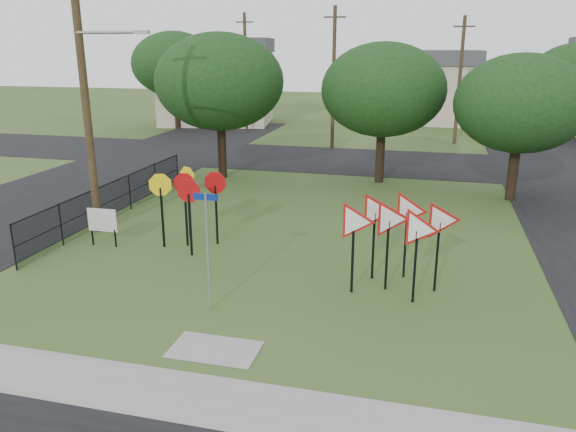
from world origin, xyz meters
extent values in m
plane|color=#2F4D1C|center=(0.00, 0.00, 0.00)|extent=(140.00, 140.00, 0.00)
cube|color=gray|center=(0.00, -4.20, 0.01)|extent=(30.00, 1.60, 0.02)
cube|color=black|center=(-12.00, 10.00, 0.01)|extent=(8.00, 50.00, 0.02)
cube|color=black|center=(0.00, 20.00, 0.01)|extent=(60.00, 8.00, 0.02)
cube|color=gray|center=(0.00, -2.40, 0.01)|extent=(2.00, 1.20, 0.02)
cylinder|color=#96979E|center=(-0.85, -0.54, 1.56)|extent=(0.06, 0.06, 3.13)
cube|color=navy|center=(-0.85, -0.54, 3.04)|extent=(0.65, 0.04, 0.17)
cube|color=black|center=(-3.46, 3.87, 1.04)|extent=(0.06, 0.06, 2.07)
cube|color=black|center=(-2.52, 4.28, 1.04)|extent=(0.06, 0.06, 2.07)
cube|color=black|center=(-2.94, 3.04, 1.04)|extent=(0.06, 0.06, 2.07)
cube|color=black|center=(-4.18, 3.56, 1.04)|extent=(0.06, 0.06, 2.07)
cube|color=black|center=(-3.77, 4.80, 1.04)|extent=(0.06, 0.06, 2.07)
cube|color=black|center=(2.55, 1.47, 1.01)|extent=(0.07, 0.07, 2.02)
cube|color=black|center=(3.45, 1.92, 1.01)|extent=(0.07, 0.07, 2.02)
cube|color=black|center=(4.23, 1.25, 1.01)|extent=(0.07, 0.07, 2.02)
cube|color=black|center=(3.00, 2.59, 1.01)|extent=(0.07, 0.07, 2.02)
cube|color=black|center=(3.89, 2.93, 1.01)|extent=(0.07, 0.07, 2.02)
cube|color=black|center=(4.79, 2.14, 1.01)|extent=(0.07, 0.07, 2.02)
cube|color=black|center=(-6.65, 3.12, 0.31)|extent=(0.04, 0.04, 0.62)
cube|color=black|center=(-5.77, 3.12, 0.31)|extent=(0.04, 0.04, 0.62)
cube|color=silver|center=(-6.21, 3.12, 0.93)|extent=(1.06, 0.07, 0.79)
cylinder|color=#453620|center=(-7.30, 4.50, 5.00)|extent=(0.28, 0.28, 10.00)
cylinder|color=#96979E|center=(-6.10, 4.40, 7.00)|extent=(2.40, 0.10, 0.10)
cube|color=#96979E|center=(-4.90, 4.40, 7.00)|extent=(0.50, 0.18, 0.12)
cylinder|color=#453620|center=(-2.00, 24.00, 4.50)|extent=(0.24, 0.24, 9.00)
cube|color=#453620|center=(-2.00, 24.00, 8.30)|extent=(1.40, 0.10, 0.10)
cylinder|color=#453620|center=(6.00, 28.00, 4.25)|extent=(0.24, 0.24, 8.50)
cube|color=#453620|center=(6.00, 28.00, 7.80)|extent=(1.40, 0.10, 0.10)
cylinder|color=#453620|center=(-10.00, 30.00, 4.50)|extent=(0.24, 0.24, 9.00)
cube|color=#453620|center=(-10.00, 30.00, 8.30)|extent=(1.40, 0.10, 0.10)
cylinder|color=black|center=(-7.60, 0.50, 0.75)|extent=(0.05, 0.05, 1.50)
cylinder|color=black|center=(-7.60, 2.80, 0.75)|extent=(0.05, 0.05, 1.50)
cylinder|color=black|center=(-7.60, 5.10, 0.75)|extent=(0.05, 0.05, 1.50)
cylinder|color=black|center=(-7.60, 7.40, 0.75)|extent=(0.05, 0.05, 1.50)
cylinder|color=black|center=(-7.60, 9.70, 0.75)|extent=(0.05, 0.05, 1.50)
cylinder|color=black|center=(-7.60, 12.00, 0.75)|extent=(0.05, 0.05, 1.50)
cube|color=black|center=(-7.60, 6.25, 1.46)|extent=(0.03, 11.50, 0.03)
cube|color=black|center=(-7.60, 6.25, 0.75)|extent=(0.03, 11.50, 0.03)
cube|color=black|center=(-7.60, 6.25, 0.75)|extent=(0.01, 11.50, 1.50)
cube|color=beige|center=(-14.00, 34.00, 3.00)|extent=(10.08, 8.46, 6.00)
cube|color=#444549|center=(-14.00, 34.00, 6.60)|extent=(10.58, 8.88, 1.20)
cube|color=beige|center=(4.00, 40.00, 2.50)|extent=(8.00, 8.00, 5.00)
cube|color=#444549|center=(4.00, 40.00, 5.60)|extent=(8.40, 8.40, 1.20)
cylinder|color=black|center=(-6.00, 14.00, 1.31)|extent=(0.44, 0.44, 2.62)
ellipsoid|color=black|center=(-6.00, 14.00, 4.87)|extent=(6.40, 6.40, 4.80)
cylinder|color=black|center=(2.00, 15.00, 1.22)|extent=(0.44, 0.44, 2.45)
ellipsoid|color=black|center=(2.00, 15.00, 4.55)|extent=(6.00, 6.00, 4.50)
cylinder|color=black|center=(8.00, 13.00, 1.14)|extent=(0.44, 0.44, 2.27)
ellipsoid|color=black|center=(8.00, 13.00, 4.23)|extent=(5.60, 5.60, 4.20)
cylinder|color=black|center=(-16.00, 30.00, 1.40)|extent=(0.44, 0.44, 2.80)
ellipsoid|color=black|center=(-16.00, 30.00, 5.18)|extent=(6.80, 6.80, 5.10)
cylinder|color=black|center=(14.00, 32.00, 1.22)|extent=(0.44, 0.44, 2.45)
ellipsoid|color=black|center=(14.00, 32.00, 4.55)|extent=(6.00, 6.00, 4.50)
camera|label=1|loc=(4.39, -12.88, 6.59)|focal=35.00mm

